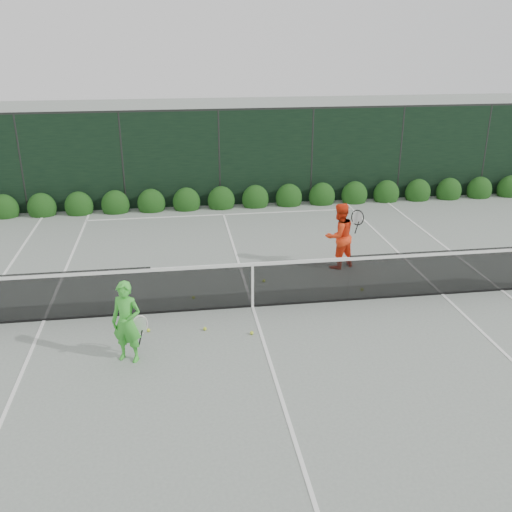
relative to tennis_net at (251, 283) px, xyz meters
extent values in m
plane|color=gray|center=(0.02, 0.00, -0.53)|extent=(80.00, 80.00, 0.00)
cube|color=black|center=(-4.18, 0.00, -0.02)|extent=(4.40, 0.01, 1.02)
cube|color=black|center=(0.02, 0.00, -0.05)|extent=(4.00, 0.01, 0.96)
cube|color=black|center=(4.22, 0.00, -0.02)|extent=(4.40, 0.01, 1.02)
cube|color=white|center=(0.02, 0.00, 0.41)|extent=(12.80, 0.03, 0.07)
cube|color=black|center=(0.02, 0.00, -0.51)|extent=(12.80, 0.02, 0.04)
cube|color=white|center=(0.02, 0.00, -0.07)|extent=(0.05, 0.03, 0.91)
imported|color=green|center=(-2.35, -1.67, 0.19)|extent=(0.62, 0.52, 1.44)
torus|color=silver|center=(-2.15, -1.57, 0.06)|extent=(0.29, 0.14, 0.30)
cylinder|color=black|center=(-2.15, -1.57, -0.18)|extent=(0.10, 0.03, 0.30)
imported|color=#FF3B15|center=(2.34, 1.83, 0.26)|extent=(0.94, 0.84, 1.58)
torus|color=black|center=(2.69, 1.63, 0.75)|extent=(0.27, 0.18, 0.30)
cylinder|color=black|center=(2.69, 1.63, 0.51)|extent=(0.10, 0.03, 0.30)
cube|color=white|center=(5.51, 0.00, -0.53)|extent=(0.06, 23.77, 0.01)
cube|color=white|center=(-4.09, 0.00, -0.53)|extent=(0.06, 23.77, 0.01)
cube|color=white|center=(4.14, 0.00, -0.53)|extent=(0.06, 23.77, 0.01)
cube|color=white|center=(0.02, 11.88, -0.53)|extent=(11.03, 0.06, 0.01)
cube|color=white|center=(0.02, 6.40, -0.53)|extent=(8.23, 0.06, 0.01)
cube|color=white|center=(0.02, 0.00, -0.53)|extent=(0.06, 12.80, 0.01)
cube|color=black|center=(0.02, 7.50, 0.97)|extent=(32.00, 0.06, 3.00)
cube|color=#262826|center=(0.02, 7.50, 2.50)|extent=(32.00, 0.06, 0.06)
cylinder|color=#262826|center=(-5.98, 7.50, 0.97)|extent=(0.08, 0.08, 3.00)
cylinder|color=#262826|center=(-2.98, 7.50, 0.97)|extent=(0.08, 0.08, 3.00)
cylinder|color=#262826|center=(0.02, 7.50, 0.97)|extent=(0.08, 0.08, 3.00)
cylinder|color=#262826|center=(3.02, 7.50, 0.97)|extent=(0.08, 0.08, 3.00)
cylinder|color=#262826|center=(6.02, 7.50, 0.97)|extent=(0.08, 0.08, 3.00)
cylinder|color=#262826|center=(9.02, 7.50, 0.97)|extent=(0.08, 0.08, 3.00)
ellipsoid|color=#163C10|center=(-6.58, 7.15, -0.30)|extent=(0.86, 0.65, 0.94)
ellipsoid|color=#163C10|center=(-5.48, 7.15, -0.30)|extent=(0.86, 0.65, 0.94)
ellipsoid|color=#163C10|center=(-4.38, 7.15, -0.30)|extent=(0.86, 0.65, 0.94)
ellipsoid|color=#163C10|center=(-3.28, 7.15, -0.30)|extent=(0.86, 0.65, 0.94)
ellipsoid|color=#163C10|center=(-2.18, 7.15, -0.30)|extent=(0.86, 0.65, 0.94)
ellipsoid|color=#163C10|center=(-1.08, 7.15, -0.30)|extent=(0.86, 0.65, 0.94)
ellipsoid|color=#163C10|center=(0.02, 7.15, -0.30)|extent=(0.86, 0.65, 0.94)
ellipsoid|color=#163C10|center=(1.12, 7.15, -0.30)|extent=(0.86, 0.65, 0.94)
ellipsoid|color=#163C10|center=(2.22, 7.15, -0.30)|extent=(0.86, 0.65, 0.94)
ellipsoid|color=#163C10|center=(3.32, 7.15, -0.30)|extent=(0.86, 0.65, 0.94)
ellipsoid|color=#163C10|center=(4.42, 7.15, -0.30)|extent=(0.86, 0.65, 0.94)
ellipsoid|color=#163C10|center=(5.52, 7.15, -0.30)|extent=(0.86, 0.65, 0.94)
ellipsoid|color=#163C10|center=(6.62, 7.15, -0.30)|extent=(0.86, 0.65, 0.94)
ellipsoid|color=#163C10|center=(7.72, 7.15, -0.30)|extent=(0.86, 0.65, 0.94)
ellipsoid|color=#163C10|center=(8.82, 7.15, -0.30)|extent=(0.86, 0.65, 0.94)
ellipsoid|color=#163C10|center=(9.92, 7.15, -0.30)|extent=(0.86, 0.65, 0.94)
sphere|color=#C7DF31|center=(-0.15, -1.13, -0.50)|extent=(0.07, 0.07, 0.07)
sphere|color=#C7DF31|center=(2.49, 0.43, -0.50)|extent=(0.07, 0.07, 0.07)
sphere|color=#C7DF31|center=(-1.00, -0.84, -0.50)|extent=(0.07, 0.07, 0.07)
sphere|color=#C7DF31|center=(-2.06, -0.74, -0.50)|extent=(0.07, 0.07, 0.07)
sphere|color=#C7DF31|center=(0.45, 1.20, -0.50)|extent=(0.07, 0.07, 0.07)
sphere|color=#C7DF31|center=(-1.16, 0.55, -0.50)|extent=(0.07, 0.07, 0.07)
camera|label=1|loc=(-1.43, -10.37, 4.72)|focal=40.00mm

